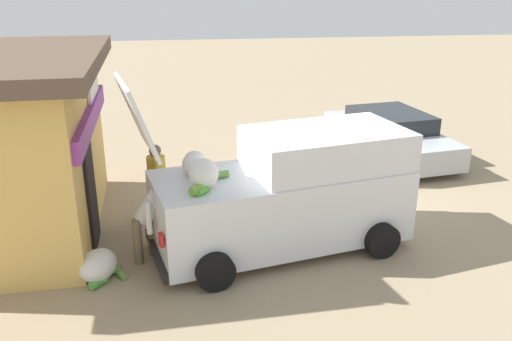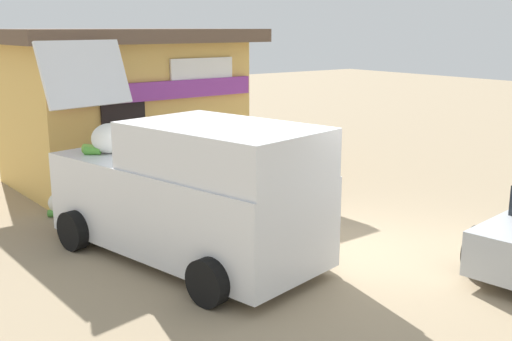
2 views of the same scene
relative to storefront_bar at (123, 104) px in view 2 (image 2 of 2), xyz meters
name	(u,v)px [view 2 (image 2 of 2)]	position (x,y,z in m)	size (l,w,h in m)	color
ground_plane	(348,251)	(0.75, -6.20, -1.70)	(60.00, 60.00, 0.00)	#9E896B
storefront_bar	(123,104)	(0.00, 0.00, 0.00)	(5.38, 4.05, 3.29)	#E0B259
delivery_van	(190,191)	(-1.30, -5.02, -0.67)	(2.79, 4.96, 3.12)	silver
vendor_standing	(180,160)	(-0.18, -2.74, -0.76)	(0.57, 0.37, 1.62)	#726047
customer_bending	(107,175)	(-1.56, -2.66, -0.86)	(0.68, 0.69, 1.40)	#726047
unloaded_banana_pile	(69,203)	(-1.98, -1.83, -1.48)	(0.87, 0.84, 0.47)	silver
paint_bucket	(293,178)	(2.64, -2.65, -1.52)	(0.33, 0.33, 0.35)	#BF3F33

